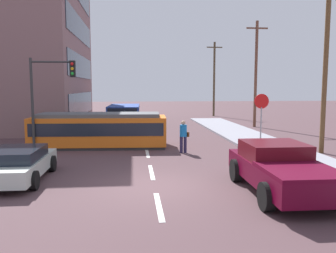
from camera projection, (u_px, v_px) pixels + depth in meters
ground_plane at (145, 141)px, 21.71m from camera, size 120.00×120.00×0.00m
sidewalk_curb_right at (276, 150)px, 18.42m from camera, size 3.20×36.00×0.14m
lane_stripe_0 at (159, 206)px, 9.85m from camera, size 0.16×2.40×0.01m
lane_stripe_1 at (151, 172)px, 13.80m from camera, size 0.16×2.40×0.01m
lane_stripe_2 at (147, 153)px, 17.75m from camera, size 0.16×2.40×0.01m
lane_stripe_3 at (143, 132)px, 25.85m from camera, size 0.16×2.40×0.01m
lane_stripe_4 at (141, 124)px, 31.78m from camera, size 0.16×2.40×0.01m
streetcar_tram at (100, 130)px, 19.55m from camera, size 7.52×2.88×1.92m
city_bus at (124, 114)px, 29.37m from camera, size 2.67×5.71×1.84m
pedestrian_crossing at (183, 135)px, 17.76m from camera, size 0.49×0.36×1.67m
pickup_truck_parked at (280, 168)px, 11.02m from camera, size 2.34×5.03×1.55m
parked_sedan_near at (17, 164)px, 12.50m from camera, size 2.07×4.26×1.19m
parked_sedan_mid at (70, 128)px, 23.28m from camera, size 2.12×4.05×1.19m
parked_sedan_far at (84, 120)px, 29.13m from camera, size 2.04×4.24×1.19m
stop_sign at (261, 110)px, 17.91m from camera, size 0.76×0.07×2.88m
traffic_light_mast at (50, 87)px, 17.87m from camera, size 2.29×0.33×4.85m
utility_pole_near at (325, 67)px, 17.34m from camera, size 1.80×0.24×8.32m
utility_pole_mid at (256, 72)px, 29.08m from camera, size 1.80×0.24×8.80m
utility_pole_far at (214, 78)px, 40.11m from camera, size 1.80×0.24×8.49m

